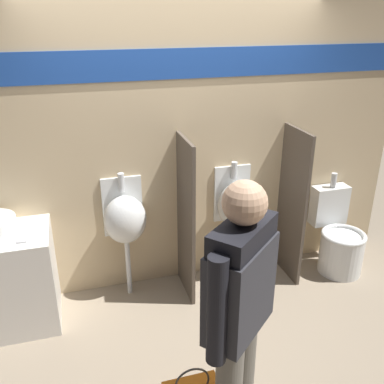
# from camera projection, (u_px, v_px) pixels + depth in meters

# --- Properties ---
(ground_plane) EXTENTS (16.00, 16.00, 0.00)m
(ground_plane) POSITION_uv_depth(u_px,v_px,m) (197.00, 310.00, 3.73)
(ground_plane) COLOR gray
(display_wall) EXTENTS (4.30, 0.07, 2.70)m
(display_wall) POSITION_uv_depth(u_px,v_px,m) (178.00, 141.00, 3.73)
(display_wall) COLOR tan
(display_wall) RESTS_ON ground_plane
(cell_phone) EXTENTS (0.07, 0.14, 0.01)m
(cell_phone) POSITION_uv_depth(u_px,v_px,m) (22.00, 238.00, 3.21)
(cell_phone) COLOR #B7B7BC
(cell_phone) RESTS_ON sink_counter
(divider_near_counter) EXTENTS (0.03, 0.49, 1.46)m
(divider_near_counter) POSITION_uv_depth(u_px,v_px,m) (186.00, 219.00, 3.73)
(divider_near_counter) COLOR #4C4238
(divider_near_counter) RESTS_ON ground_plane
(divider_mid) EXTENTS (0.03, 0.49, 1.46)m
(divider_mid) POSITION_uv_depth(u_px,v_px,m) (292.00, 205.00, 4.00)
(divider_mid) COLOR #4C4238
(divider_mid) RESTS_ON ground_plane
(urinal_near_counter) EXTENTS (0.37, 0.29, 1.14)m
(urinal_near_counter) POSITION_uv_depth(u_px,v_px,m) (125.00, 219.00, 3.68)
(urinal_near_counter) COLOR silver
(urinal_near_counter) RESTS_ON ground_plane
(urinal_far) EXTENTS (0.37, 0.29, 1.14)m
(urinal_far) POSITION_uv_depth(u_px,v_px,m) (236.00, 205.00, 3.95)
(urinal_far) COLOR silver
(urinal_far) RESTS_ON ground_plane
(toilet) EXTENTS (0.43, 0.59, 0.94)m
(toilet) POSITION_uv_depth(u_px,v_px,m) (338.00, 240.00, 4.23)
(toilet) COLOR silver
(toilet) RESTS_ON ground_plane
(person_in_vest) EXTENTS (0.48, 0.46, 1.69)m
(person_in_vest) POSITION_uv_depth(u_px,v_px,m) (239.00, 306.00, 2.25)
(person_in_vest) COLOR #666056
(person_in_vest) RESTS_ON ground_plane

